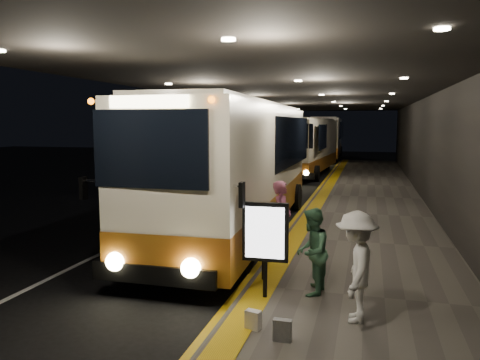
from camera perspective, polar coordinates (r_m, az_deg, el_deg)
The scene contains 18 objects.
ground at distance 13.16m, azimuth -6.36°, elevation -7.76°, with size 90.00×90.00×0.00m, color black.
lane_line_white at distance 18.34m, azimuth -5.80°, elevation -3.54°, with size 0.12×50.00×0.01m, color silver.
kerb_stripe_yellow at distance 17.30m, azimuth 7.16°, elevation -4.19°, with size 0.18×50.00×0.01m, color gold.
sidewalk at distance 17.12m, azimuth 15.16°, elevation -4.26°, with size 4.50×50.00×0.15m, color #514C44.
tactile_strip at distance 17.21m, azimuth 8.82°, elevation -3.77°, with size 0.50×50.00×0.01m, color gold.
terminal_wall at distance 16.96m, azimuth 23.13°, elevation 5.27°, with size 0.10×50.00×6.00m, color black.
support_columns at distance 17.04m, azimuth -6.17°, elevation 3.10°, with size 0.80×24.80×4.40m.
canopy at distance 17.01m, azimuth 7.91°, elevation 11.16°, with size 9.00×50.00×0.40m, color black.
coach_main at distance 14.23m, azimuth -0.00°, elevation 0.92°, with size 2.95×12.36×3.83m.
coach_second at distance 30.73m, azimuth 8.16°, elevation 3.82°, with size 3.05×11.38×3.54m.
coach_third at distance 44.84m, azimuth 10.48°, elevation 4.87°, with size 2.91×12.04×3.76m.
passenger_boarding at distance 11.25m, azimuth 5.12°, elevation -4.72°, with size 0.66×0.44×1.82m, color #A64D70.
passenger_waiting_green at distance 8.88m, azimuth 8.74°, elevation -8.60°, with size 0.79×0.49×1.63m, color #447B56.
passenger_waiting_white at distance 7.83m, azimuth 13.95°, elevation -10.20°, with size 1.16×0.54×1.80m, color beige.
bag_polka at distance 7.22m, azimuth 5.18°, elevation -17.78°, with size 0.27×0.12×0.33m, color black.
bag_plain at distance 7.57m, azimuth 1.61°, elevation -16.66°, with size 0.24×0.14×0.30m, color silver.
info_sign at distance 8.50m, azimuth 3.10°, elevation -6.59°, with size 0.84×0.15×1.77m.
stanchion_post at distance 9.61m, azimuth 2.82°, elevation -8.89°, with size 0.05×0.05×1.12m, color black.
Camera 1 is at (4.75, -11.81, 3.33)m, focal length 35.00 mm.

